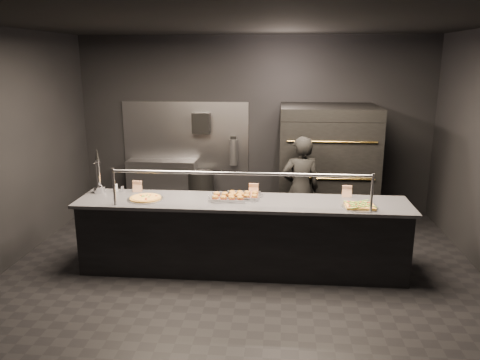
{
  "coord_description": "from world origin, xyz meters",
  "views": [
    {
      "loc": [
        0.45,
        -5.49,
        2.62
      ],
      "look_at": [
        -0.04,
        0.2,
        1.13
      ],
      "focal_mm": 35.0,
      "sensor_mm": 36.0,
      "label": 1
    }
  ],
  "objects": [
    {
      "name": "condiment_jar",
      "position": [
        -1.67,
        0.28,
        0.96
      ],
      "size": [
        0.14,
        0.06,
        0.09
      ],
      "color": "silver",
      "rests_on": "service_counter"
    },
    {
      "name": "trash_bin",
      "position": [
        -0.9,
        2.22,
        0.37
      ],
      "size": [
        0.44,
        0.44,
        0.73
      ],
      "primitive_type": "cylinder",
      "color": "black",
      "rests_on": "ground"
    },
    {
      "name": "slider_tray_b",
      "position": [
        -0.0,
        0.15,
        0.95
      ],
      "size": [
        0.5,
        0.43,
        0.07
      ],
      "color": "silver",
      "rests_on": "service_counter"
    },
    {
      "name": "worker",
      "position": [
        0.76,
        1.1,
        0.78
      ],
      "size": [
        0.63,
        0.48,
        1.56
      ],
      "primitive_type": "imported",
      "rotation": [
        0.0,
        0.0,
        3.35
      ],
      "color": "black",
      "rests_on": "ground"
    },
    {
      "name": "fire_extinguisher",
      "position": [
        -0.35,
        2.4,
        1.06
      ],
      "size": [
        0.14,
        0.14,
        0.51
      ],
      "color": "#B2B2B7",
      "rests_on": "room"
    },
    {
      "name": "round_pizza",
      "position": [
        -1.2,
        -0.05,
        0.94
      ],
      "size": [
        0.45,
        0.45,
        0.03
      ],
      "color": "silver",
      "rests_on": "service_counter"
    },
    {
      "name": "tent_cards",
      "position": [
        0.01,
        0.28,
        1.0
      ],
      "size": [
        2.83,
        0.04,
        0.15
      ],
      "color": "white",
      "rests_on": "service_counter"
    },
    {
      "name": "prep_shelf",
      "position": [
        -1.6,
        2.32,
        0.45
      ],
      "size": [
        1.2,
        0.35,
        0.9
      ],
      "primitive_type": "cube",
      "color": "#99999E",
      "rests_on": "ground"
    },
    {
      "name": "room",
      "position": [
        -0.02,
        0.05,
        1.5
      ],
      "size": [
        6.04,
        6.0,
        3.0
      ],
      "color": "black",
      "rests_on": "ground"
    },
    {
      "name": "square_pizza",
      "position": [
        1.4,
        -0.15,
        0.94
      ],
      "size": [
        0.42,
        0.42,
        0.05
      ],
      "color": "silver",
      "rests_on": "service_counter"
    },
    {
      "name": "pizza_oven",
      "position": [
        1.2,
        1.9,
        0.97
      ],
      "size": [
        1.5,
        1.23,
        1.91
      ],
      "color": "black",
      "rests_on": "ground"
    },
    {
      "name": "towel_dispenser",
      "position": [
        -0.9,
        2.39,
        1.55
      ],
      "size": [
        0.3,
        0.2,
        0.35
      ],
      "primitive_type": "cube",
      "color": "black",
      "rests_on": "room"
    },
    {
      "name": "slider_tray_a",
      "position": [
        -0.18,
        0.05,
        0.95
      ],
      "size": [
        0.54,
        0.46,
        0.07
      ],
      "color": "silver",
      "rests_on": "service_counter"
    },
    {
      "name": "beer_tap",
      "position": [
        -1.88,
        0.2,
        1.09
      ],
      "size": [
        0.15,
        0.22,
        0.59
      ],
      "color": "silver",
      "rests_on": "service_counter"
    },
    {
      "name": "service_counter",
      "position": [
        0.0,
        -0.0,
        0.46
      ],
      "size": [
        4.1,
        0.78,
        1.37
      ],
      "color": "black",
      "rests_on": "ground"
    }
  ]
}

